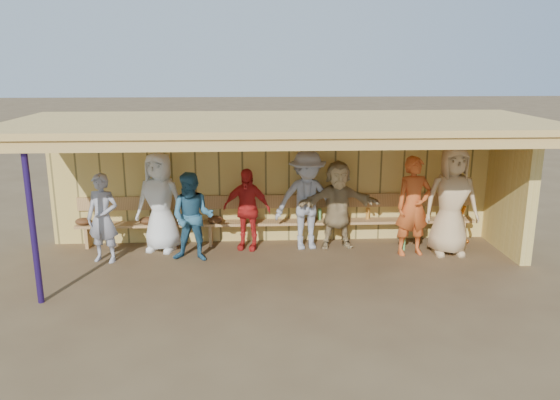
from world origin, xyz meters
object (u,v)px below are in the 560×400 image
at_px(player_b, 160,202).
at_px(player_g, 413,206).
at_px(player_c, 193,217).
at_px(player_a, 103,218).
at_px(player_h, 452,201).
at_px(bench, 278,216).
at_px(player_f, 338,205).
at_px(player_d, 247,209).
at_px(player_e, 307,200).

xyz_separation_m(player_b, player_g, (4.57, -0.46, -0.02)).
bearing_deg(player_c, player_a, -171.98).
relative_size(player_a, player_g, 0.87).
bearing_deg(player_c, player_h, 10.06).
relative_size(player_a, player_h, 0.79).
xyz_separation_m(player_h, bench, (-3.08, 0.78, -0.47)).
xyz_separation_m(player_f, player_h, (1.98, -0.48, 0.17)).
height_order(player_d, bench, player_d).
height_order(player_e, player_f, player_e).
distance_m(player_c, player_d, 1.10).
relative_size(player_c, bench, 0.21).
height_order(player_b, player_d, player_b).
bearing_deg(player_f, player_b, 177.20).
height_order(player_a, player_h, player_h).
distance_m(player_a, player_g, 5.48).
xyz_separation_m(player_f, player_g, (1.29, -0.46, 0.08)).
xyz_separation_m(player_d, player_f, (1.70, 0.00, 0.06)).
distance_m(player_a, player_c, 1.55).
xyz_separation_m(player_e, player_f, (0.58, 0.03, -0.10)).
bearing_deg(player_b, player_a, -132.79).
height_order(player_b, bench, player_b).
height_order(player_a, bench, player_a).
xyz_separation_m(player_d, player_h, (3.67, -0.48, 0.23)).
bearing_deg(bench, player_g, -17.84).
relative_size(player_c, player_d, 1.03).
height_order(player_c, player_g, player_g).
bearing_deg(bench, player_c, -150.48).
height_order(player_a, player_b, player_b).
xyz_separation_m(player_b, player_c, (0.64, -0.56, -0.13)).
bearing_deg(player_c, player_b, 147.83).
relative_size(player_b, player_c, 1.17).
xyz_separation_m(player_b, player_d, (1.58, 0.00, -0.16)).
relative_size(player_b, player_h, 0.93).
bearing_deg(player_h, player_d, 173.66).
relative_size(player_d, bench, 0.20).
relative_size(player_b, player_e, 0.99).
height_order(player_e, bench, player_e).
bearing_deg(player_f, player_e, -179.72).
relative_size(player_e, player_h, 0.93).
distance_m(player_a, player_h, 6.17).
height_order(player_d, player_g, player_g).
bearing_deg(bench, player_a, -164.71).
bearing_deg(player_a, player_c, 13.92).
relative_size(player_d, player_h, 0.77).
xyz_separation_m(player_d, player_g, (2.99, -0.46, 0.14)).
bearing_deg(player_d, player_e, 14.29).
bearing_deg(bench, player_d, -152.77).
bearing_deg(player_a, player_g, 15.64).
distance_m(player_d, player_e, 1.13).
bearing_deg(player_d, player_f, 15.89).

